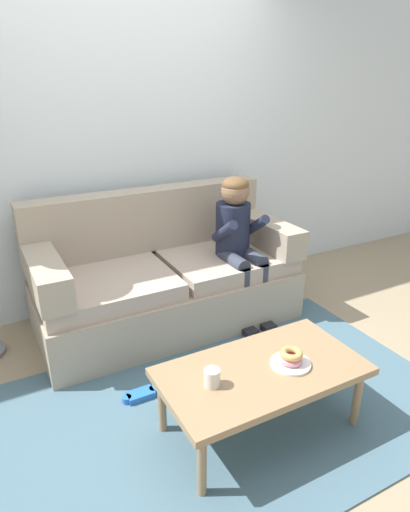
{
  "coord_description": "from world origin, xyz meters",
  "views": [
    {
      "loc": [
        -1.12,
        -2.01,
        1.79
      ],
      "look_at": [
        0.2,
        0.45,
        0.65
      ],
      "focal_mm": 31.37,
      "sensor_mm": 36.0,
      "label": 1
    }
  ],
  "objects_px": {
    "mug": "(212,378)",
    "toy_controller": "(141,396)",
    "donut": "(291,359)",
    "person_child": "(238,236)",
    "coffee_table": "(262,375)",
    "couch": "(164,278)"
  },
  "relations": [
    {
      "from": "person_child",
      "to": "toy_controller",
      "type": "relative_size",
      "value": 4.87
    },
    {
      "from": "couch",
      "to": "donut",
      "type": "height_order",
      "value": "couch"
    },
    {
      "from": "mug",
      "to": "toy_controller",
      "type": "relative_size",
      "value": 0.4
    },
    {
      "from": "donut",
      "to": "person_child",
      "type": "bearing_deg",
      "value": 71.12
    },
    {
      "from": "mug",
      "to": "coffee_table",
      "type": "bearing_deg",
      "value": -0.68
    },
    {
      "from": "person_child",
      "to": "mug",
      "type": "relative_size",
      "value": 12.24
    },
    {
      "from": "coffee_table",
      "to": "mug",
      "type": "relative_size",
      "value": 11.79
    },
    {
      "from": "couch",
      "to": "mug",
      "type": "distance_m",
      "value": 1.36
    },
    {
      "from": "couch",
      "to": "person_child",
      "type": "bearing_deg",
      "value": -21.9
    },
    {
      "from": "coffee_table",
      "to": "donut",
      "type": "xyz_separation_m",
      "value": [
        0.15,
        -0.04,
        0.07
      ]
    },
    {
      "from": "person_child",
      "to": "donut",
      "type": "bearing_deg",
      "value": -108.88
    },
    {
      "from": "donut",
      "to": "mug",
      "type": "distance_m",
      "value": 0.44
    },
    {
      "from": "donut",
      "to": "mug",
      "type": "bearing_deg",
      "value": 173.96
    },
    {
      "from": "toy_controller",
      "to": "donut",
      "type": "bearing_deg",
      "value": -70.45
    },
    {
      "from": "coffee_table",
      "to": "person_child",
      "type": "height_order",
      "value": "person_child"
    },
    {
      "from": "couch",
      "to": "mug",
      "type": "bearing_deg",
      "value": -103.36
    },
    {
      "from": "person_child",
      "to": "mug",
      "type": "height_order",
      "value": "person_child"
    },
    {
      "from": "couch",
      "to": "donut",
      "type": "relative_size",
      "value": 15.88
    },
    {
      "from": "donut",
      "to": "toy_controller",
      "type": "xyz_separation_m",
      "value": [
        -0.63,
        0.56,
        -0.4
      ]
    },
    {
      "from": "donut",
      "to": "coffee_table",
      "type": "bearing_deg",
      "value": 163.57
    },
    {
      "from": "coffee_table",
      "to": "donut",
      "type": "relative_size",
      "value": 8.84
    },
    {
      "from": "toy_controller",
      "to": "couch",
      "type": "bearing_deg",
      "value": 28.88
    }
  ]
}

